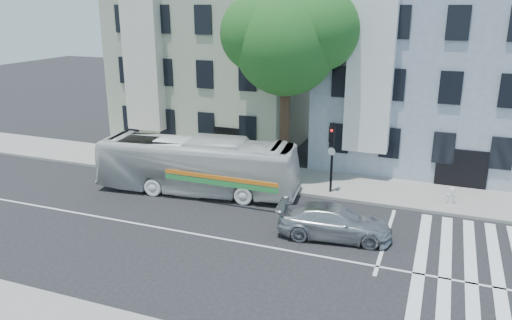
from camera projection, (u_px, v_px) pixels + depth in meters
The scene contains 10 objects.
ground at pixel (221, 239), 21.08m from camera, with size 120.00×120.00×0.00m, color black.
sidewalk_far at pixel (281, 178), 28.18m from camera, with size 80.00×4.00×0.15m, color gray.
building_left at pixel (219, 63), 35.19m from camera, with size 12.00×10.00×11.00m, color #A2A58B.
building_right at pixel (427, 72), 30.38m from camera, with size 12.00×10.00×11.00m, color #8993A3.
street_tree at pixel (288, 36), 26.49m from camera, with size 7.30×5.90×11.10m.
bus at pixel (197, 165), 25.89m from camera, with size 10.57×2.47×2.94m, color silver.
sedan at pixel (334, 222), 21.05m from camera, with size 4.80×1.95×1.39m, color #B5B7BD.
hedge at pixel (211, 173), 27.76m from camera, with size 8.50×0.84×0.70m, color #29551B, non-canonical shape.
traffic_signal at pixel (332, 149), 25.18m from camera, with size 0.39×0.52×3.83m.
fire_hydrant at pixel (452, 195), 24.32m from camera, with size 0.48×0.30×0.84m.
Camera 1 is at (8.25, -17.30, 9.50)m, focal length 35.00 mm.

